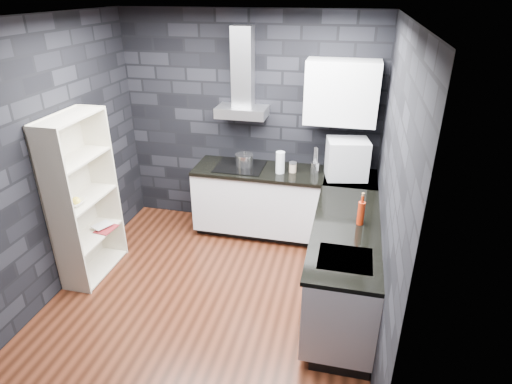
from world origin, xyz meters
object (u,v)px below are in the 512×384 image
at_px(bookshelf, 84,199).
at_px(pot, 244,160).
at_px(red_bottle, 361,213).
at_px(appliance_garage, 347,159).
at_px(utensil_crock, 315,168).
at_px(glass_vase, 280,162).
at_px(storage_jar, 293,168).
at_px(fruit_bowl, 74,202).

bearing_deg(bookshelf, pot, 29.73).
distance_m(red_bottle, bookshelf, 2.83).
distance_m(pot, red_bottle, 1.81).
relative_size(red_bottle, bookshelf, 0.13).
relative_size(appliance_garage, bookshelf, 0.25).
bearing_deg(utensil_crock, red_bottle, -64.34).
distance_m(glass_vase, utensil_crock, 0.42).
height_order(pot, utensil_crock, pot).
bearing_deg(appliance_garage, bookshelf, -166.50).
relative_size(glass_vase, appliance_garage, 0.57).
bearing_deg(red_bottle, utensil_crock, 115.66).
distance_m(glass_vase, storage_jar, 0.17).
bearing_deg(storage_jar, fruit_bowl, -145.98).
bearing_deg(glass_vase, fruit_bowl, -145.17).
bearing_deg(pot, glass_vase, -12.95).
bearing_deg(red_bottle, pot, 141.11).
height_order(glass_vase, appliance_garage, appliance_garage).
distance_m(pot, fruit_bowl, 2.00).
bearing_deg(storage_jar, bookshelf, -148.99).
height_order(storage_jar, appliance_garage, appliance_garage).
relative_size(utensil_crock, appliance_garage, 0.28).
height_order(red_bottle, bookshelf, bookshelf).
bearing_deg(bookshelf, red_bottle, -9.49).
relative_size(pot, red_bottle, 0.96).
bearing_deg(appliance_garage, glass_vase, 172.59).
relative_size(pot, appliance_garage, 0.47).
distance_m(appliance_garage, bookshelf, 2.92).
height_order(utensil_crock, appliance_garage, appliance_garage).
xyz_separation_m(utensil_crock, red_bottle, (0.54, -1.13, 0.05)).
relative_size(appliance_garage, fruit_bowl, 2.15).
xyz_separation_m(pot, bookshelf, (-1.42, -1.27, -0.08)).
bearing_deg(appliance_garage, red_bottle, -91.56).
bearing_deg(appliance_garage, utensil_crock, 161.04).
bearing_deg(glass_vase, red_bottle, -47.48).
bearing_deg(storage_jar, appliance_garage, -0.86).
relative_size(pot, storage_jar, 2.01).
bearing_deg(utensil_crock, bookshelf, -151.15).
bearing_deg(fruit_bowl, red_bottle, 5.61).
distance_m(utensil_crock, appliance_garage, 0.40).
bearing_deg(fruit_bowl, appliance_garage, 27.15).
bearing_deg(pot, red_bottle, -38.89).
height_order(pot, bookshelf, bookshelf).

